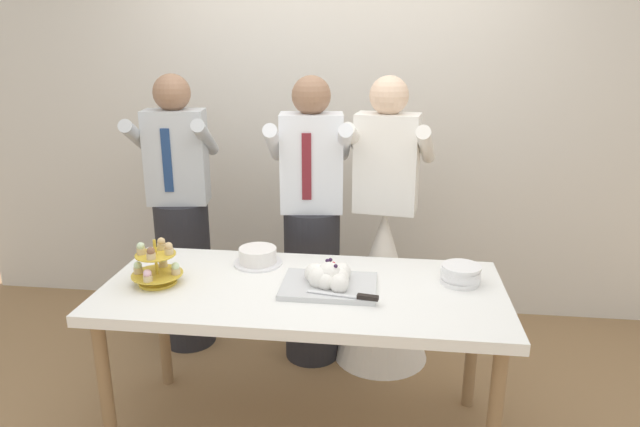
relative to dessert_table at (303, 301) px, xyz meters
name	(u,v)px	position (x,y,z in m)	size (l,w,h in m)	color
rear_wall	(335,101)	(0.00, 1.46, 0.75)	(5.20, 0.10, 2.90)	beige
dessert_table	(303,301)	(0.00, 0.00, 0.00)	(1.80, 0.80, 0.78)	white
cupcake_stand	(157,266)	(-0.66, -0.05, 0.16)	(0.23, 0.23, 0.21)	gold
main_cake_tray	(329,279)	(0.12, 0.00, 0.12)	(0.43, 0.32, 0.12)	silver
plate_stack	(460,274)	(0.71, 0.12, 0.12)	(0.18, 0.18, 0.09)	white
round_cake	(258,257)	(-0.26, 0.24, 0.11)	(0.24, 0.24, 0.08)	white
person_groom	(312,239)	(-0.06, 0.71, 0.05)	(0.51, 0.53, 1.66)	#232328
person_bride	(383,266)	(0.35, 0.75, -0.12)	(0.56, 0.56, 1.66)	white
person_guest	(182,230)	(-0.85, 0.77, 0.05)	(0.52, 0.55, 1.66)	#232328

